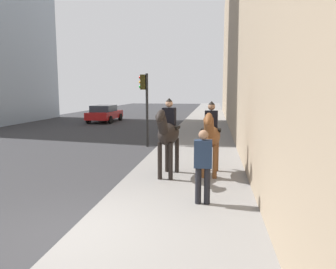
{
  "coord_description": "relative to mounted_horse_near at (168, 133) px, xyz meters",
  "views": [
    {
      "loc": [
        -5.29,
        -2.61,
        2.69
      ],
      "look_at": [
        4.0,
        -1.27,
        1.4
      ],
      "focal_mm": 34.41,
      "sensor_mm": 36.0,
      "label": 1
    }
  ],
  "objects": [
    {
      "name": "mounted_horse_far",
      "position": [
        0.34,
        -1.25,
        -0.09
      ],
      "size": [
        2.15,
        0.65,
        2.25
      ],
      "rotation": [
        0.0,
        0.0,
        3.08
      ],
      "color": "brown",
      "rests_on": "sidewalk_slab"
    },
    {
      "name": "pedestrian_greeting",
      "position": [
        -2.25,
        -1.12,
        -0.35
      ],
      "size": [
        0.26,
        0.4,
        1.7
      ],
      "rotation": [
        0.0,
        0.0,
        0.01
      ],
      "color": "black",
      "rests_on": "sidewalk_slab"
    },
    {
      "name": "traffic_light_near_curb",
      "position": [
        5.6,
        1.91,
        0.9
      ],
      "size": [
        0.2,
        0.44,
        3.47
      ],
      "color": "black",
      "rests_on": "ground"
    },
    {
      "name": "sidewalk_slab",
      "position": [
        -4.07,
        -0.55,
        -1.38
      ],
      "size": [
        120.0,
        3.62,
        0.12
      ],
      "primitive_type": "cube",
      "color": "slate",
      "rests_on": "ground"
    },
    {
      "name": "car_near_lane",
      "position": [
        17.0,
        7.94,
        -0.69
      ],
      "size": [
        4.49,
        2.11,
        1.44
      ],
      "rotation": [
        0.0,
        0.0,
        -0.01
      ],
      "color": "maroon",
      "rests_on": "ground"
    },
    {
      "name": "mounted_horse_near",
      "position": [
        0.0,
        0.0,
        0.0
      ],
      "size": [
        2.15,
        0.69,
        2.35
      ],
      "rotation": [
        0.0,
        0.0,
        3.05
      ],
      "color": "black",
      "rests_on": "sidewalk_slab"
    }
  ]
}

